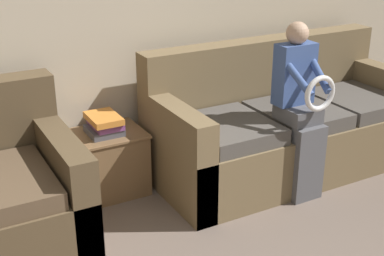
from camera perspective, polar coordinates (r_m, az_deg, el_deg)
wall_back at (r=3.80m, az=-13.66°, el=11.70°), size 7.69×0.06×2.55m
couch_main at (r=4.27m, az=9.72°, el=0.16°), size 2.13×0.90×0.99m
child_left_seated at (r=3.78m, az=11.52°, el=2.46°), size 0.28×0.37×1.24m
side_shelf at (r=3.92m, az=-9.15°, el=-3.60°), size 0.55×0.43×0.47m
book_stack at (r=3.79m, az=-9.33°, el=0.41°), size 0.23×0.30×0.14m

